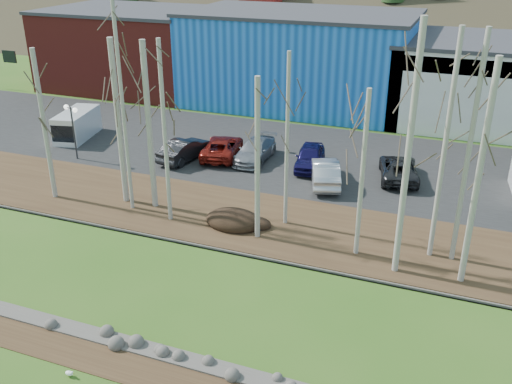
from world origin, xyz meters
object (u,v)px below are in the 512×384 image
at_px(car_2, 255,151).
at_px(car_4, 325,172).
at_px(seagull, 69,373).
at_px(street_lamp, 72,118).
at_px(car_3, 310,157).
at_px(car_5, 399,169).
at_px(car_1, 222,147).
at_px(van_grey, 76,125).
at_px(car_0, 185,149).

xyz_separation_m(car_2, car_4, (5.61, -2.23, 0.07)).
relative_size(seagull, street_lamp, 0.10).
xyz_separation_m(car_3, car_5, (5.83, 0.21, -0.07)).
bearing_deg(car_1, car_4, 153.56).
xyz_separation_m(car_4, van_grey, (-20.09, 1.68, 0.25)).
height_order(seagull, car_5, car_5).
distance_m(seagull, van_grey, 26.89).
xyz_separation_m(car_1, van_grey, (-12.09, -0.37, 0.32)).
height_order(car_2, car_3, car_3).
height_order(street_lamp, car_5, street_lamp).
xyz_separation_m(car_2, car_3, (3.95, 0.04, 0.05)).
xyz_separation_m(car_1, car_3, (6.35, 0.21, 0.05)).
bearing_deg(car_0, car_1, -136.02).
bearing_deg(car_5, car_4, 18.38).
bearing_deg(street_lamp, car_5, 33.60).
relative_size(car_1, car_3, 1.14).
bearing_deg(van_grey, car_2, -10.09).
distance_m(car_4, car_5, 4.85).
bearing_deg(car_0, car_4, -173.38).
bearing_deg(car_0, street_lamp, 29.77).
relative_size(seagull, van_grey, 0.08).
xyz_separation_m(seagull, van_grey, (-15.97, 21.61, 1.01)).
height_order(street_lamp, van_grey, street_lamp).
height_order(car_1, car_2, same).
bearing_deg(car_5, van_grey, -10.41).
bearing_deg(car_3, car_1, 172.38).
bearing_deg(car_3, car_5, -7.52).
height_order(street_lamp, car_2, street_lamp).
distance_m(seagull, street_lamp, 22.47).
distance_m(car_0, car_2, 4.85).
distance_m(car_3, van_grey, 18.45).
height_order(street_lamp, car_0, street_lamp).
bearing_deg(van_grey, car_4, -17.04).
distance_m(car_3, car_5, 5.83).
bearing_deg(car_2, van_grey, -178.98).
relative_size(car_5, van_grey, 0.99).
bearing_deg(car_2, seagull, -87.31).
bearing_deg(van_grey, car_0, -18.56).
relative_size(street_lamp, car_1, 0.75).
height_order(car_3, van_grey, van_grey).
height_order(car_2, car_5, car_2).
xyz_separation_m(car_4, car_5, (4.17, 2.47, -0.09)).
xyz_separation_m(car_0, van_grey, (-9.92, 1.10, 0.27)).
distance_m(seagull, car_5, 23.89).
distance_m(car_0, van_grey, 9.98).
xyz_separation_m(seagull, car_3, (2.46, 22.19, 0.74)).
relative_size(car_4, van_grey, 0.95).
height_order(car_0, car_4, car_4).
height_order(car_3, car_4, car_4).
height_order(car_0, car_3, car_3).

